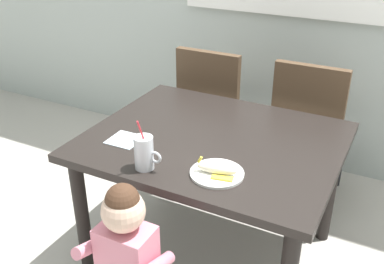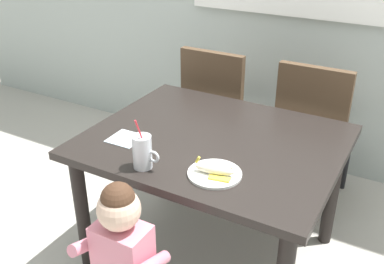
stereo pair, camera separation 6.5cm
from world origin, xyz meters
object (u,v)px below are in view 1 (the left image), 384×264
object	(u,v)px
milk_cup	(144,154)
dining_chair_left	(214,108)
toddler_standing	(127,252)
paper_napkin	(125,140)
peeled_banana	(218,169)
snack_plate	(217,173)
dining_table	(213,155)
dining_chair_right	(309,125)

from	to	relation	value
milk_cup	dining_chair_left	bearing A→B (deg)	99.02
toddler_standing	paper_napkin	size ratio (longest dim) A/B	5.59
milk_cup	peeled_banana	distance (m)	0.32
milk_cup	paper_napkin	size ratio (longest dim) A/B	1.64
dining_chair_left	toddler_standing	xyz separation A→B (m)	(0.26, -1.40, -0.02)
milk_cup	snack_plate	distance (m)	0.32
dining_table	snack_plate	size ratio (longest dim) A/B	5.27
dining_table	dining_chair_right	size ratio (longest dim) A/B	1.26
dining_chair_right	toddler_standing	size ratio (longest dim) A/B	1.15
dining_chair_right	toddler_standing	bearing A→B (deg)	75.64
dining_chair_left	toddler_standing	world-z (taller)	dining_chair_left
dining_chair_right	paper_napkin	world-z (taller)	dining_chair_right
dining_chair_right	milk_cup	world-z (taller)	milk_cup
milk_cup	snack_plate	world-z (taller)	milk_cup
toddler_standing	peeled_banana	bearing A→B (deg)	59.53
dining_chair_right	snack_plate	xyz separation A→B (m)	(-0.15, -1.05, 0.20)
dining_table	snack_plate	world-z (taller)	snack_plate
snack_plate	paper_napkin	size ratio (longest dim) A/B	1.53
dining_chair_left	milk_cup	xyz separation A→B (m)	(0.18, -1.11, 0.26)
dining_chair_right	peeled_banana	size ratio (longest dim) A/B	5.48
dining_chair_right	dining_table	bearing A→B (deg)	67.91
dining_table	paper_napkin	size ratio (longest dim) A/B	8.08
dining_table	peeled_banana	world-z (taller)	peeled_banana
dining_chair_right	milk_cup	bearing A→B (deg)	68.42
milk_cup	snack_plate	bearing A→B (deg)	17.52
dining_table	dining_chair_left	world-z (taller)	dining_chair_left
snack_plate	dining_chair_left	bearing A→B (deg)	115.06
dining_table	dining_chair_right	distance (m)	0.81
dining_table	paper_napkin	world-z (taller)	paper_napkin
dining_chair_right	snack_plate	world-z (taller)	dining_chair_right
paper_napkin	toddler_standing	bearing A→B (deg)	-55.79
dining_chair_left	snack_plate	xyz separation A→B (m)	(0.48, -1.02, 0.20)
snack_plate	peeled_banana	xyz separation A→B (m)	(0.01, -0.01, 0.03)
dining_chair_left	dining_chair_right	xyz separation A→B (m)	(0.63, 0.03, 0.00)
peeled_banana	dining_chair_right	bearing A→B (deg)	82.13
dining_chair_right	milk_cup	distance (m)	1.25
paper_napkin	dining_chair_right	bearing A→B (deg)	55.10
milk_cup	dining_table	bearing A→B (deg)	69.41
toddler_standing	peeled_banana	xyz separation A→B (m)	(0.22, 0.37, 0.24)
dining_chair_right	snack_plate	distance (m)	1.07
peeled_banana	dining_chair_left	bearing A→B (deg)	115.18
dining_chair_right	paper_napkin	xyz separation A→B (m)	(-0.68, -0.97, 0.19)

